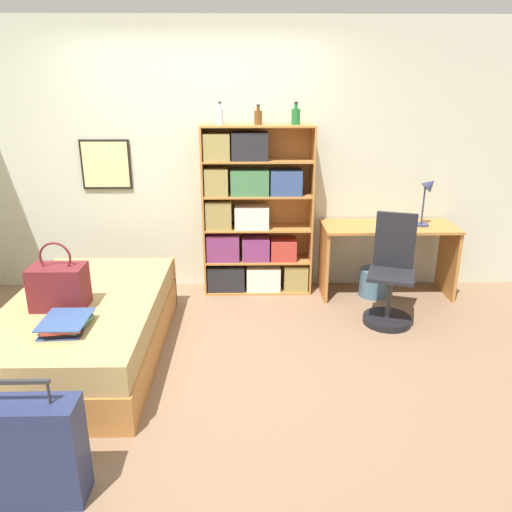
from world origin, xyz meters
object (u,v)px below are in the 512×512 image
at_px(suitcase, 28,452).
at_px(desk, 387,246).
at_px(waste_bin, 373,282).
at_px(bed, 87,328).
at_px(desk_lamp, 428,192).
at_px(bookcase, 250,219).
at_px(book_stack_on_bed, 66,323).
at_px(handbag, 59,286).
at_px(bottle_clear, 296,116).
at_px(bottle_green, 220,116).
at_px(bottle_brown, 258,117).
at_px(desk_chair, 390,287).

xyz_separation_m(suitcase, desk, (2.46, 2.60, 0.22)).
bearing_deg(suitcase, waste_bin, 47.41).
distance_m(bed, desk_lamp, 3.27).
height_order(bookcase, waste_bin, bookcase).
bearing_deg(desk, bed, -155.89).
height_order(bed, book_stack_on_bed, book_stack_on_bed).
relative_size(handbag, bookcase, 0.30).
bearing_deg(bottle_clear, desk_lamp, -4.94).
distance_m(book_stack_on_bed, bottle_green, 2.34).
relative_size(bed, handbag, 3.89).
distance_m(bottle_green, desk, 2.03).
distance_m(bed, bottle_brown, 2.37).
bearing_deg(desk_chair, bottle_clear, 138.39).
bearing_deg(book_stack_on_bed, bookcase, 55.04).
xyz_separation_m(book_stack_on_bed, waste_bin, (2.44, 1.59, -0.37)).
relative_size(bottle_green, bottle_brown, 1.13).
height_order(bottle_green, bottle_brown, bottle_green).
relative_size(book_stack_on_bed, desk, 0.29).
relative_size(handbag, bottle_green, 2.41).
bearing_deg(bottle_green, bottle_clear, -1.60).
bearing_deg(bed, waste_bin, 24.16).
height_order(bottle_brown, bottle_clear, bottle_clear).
height_order(book_stack_on_bed, bottle_clear, bottle_clear).
xyz_separation_m(bed, desk_lamp, (2.95, 1.16, 0.80)).
relative_size(bookcase, desk_chair, 1.71).
relative_size(suitcase, desk_lamp, 1.45).
relative_size(handbag, desk_lamp, 1.03).
bearing_deg(bed, book_stack_on_bed, -85.31).
height_order(bookcase, desk_chair, bookcase).
relative_size(bookcase, desk, 1.29).
bearing_deg(waste_bin, bookcase, 172.39).
bearing_deg(bookcase, desk, -4.68).
height_order(bottle_green, desk_chair, bottle_green).
bearing_deg(bottle_clear, desk, -6.15).
bearing_deg(suitcase, bottle_brown, 66.11).
height_order(desk, desk_chair, desk_chair).
relative_size(bottle_clear, desk, 0.16).
height_order(book_stack_on_bed, waste_bin, book_stack_on_bed).
distance_m(desk, waste_bin, 0.39).
xyz_separation_m(bookcase, waste_bin, (1.22, -0.16, -0.61)).
bearing_deg(desk_chair, bottle_brown, 148.10).
bearing_deg(book_stack_on_bed, waste_bin, 33.09).
xyz_separation_m(handbag, bookcase, (1.38, 1.41, 0.12)).
bearing_deg(bottle_clear, desk_chair, -41.61).
relative_size(bottle_clear, desk_lamp, 0.43).
height_order(handbag, suitcase, handbag).
xyz_separation_m(handbag, desk_lamp, (3.06, 1.29, 0.40)).
height_order(bed, desk, desk).
relative_size(desk, desk_chair, 1.33).
distance_m(suitcase, desk, 3.58).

